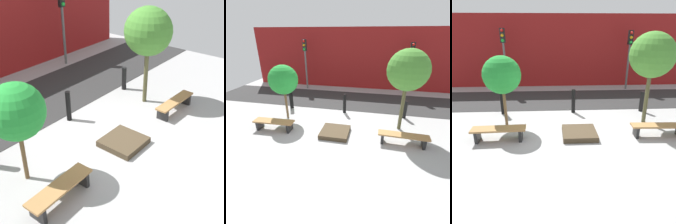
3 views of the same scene
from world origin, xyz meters
TOP-DOWN VIEW (x-y plane):
  - ground_plane at (0.00, 0.00)m, footprint 18.00×18.00m
  - road_strip at (0.00, 3.95)m, footprint 18.00×3.33m
  - building_facade at (0.00, 7.11)m, footprint 16.20×0.50m
  - bench_left at (-2.69, -0.42)m, footprint 1.78×0.54m
  - bench_right at (2.69, -0.42)m, footprint 1.88×0.47m
  - planter_bed at (0.00, -0.22)m, footprint 1.17×1.14m
  - tree_behind_left_bench at (-2.69, 0.83)m, footprint 1.36×1.36m
  - tree_behind_right_bench at (2.69, 0.83)m, footprint 1.63×1.63m
  - bollard_far_left at (-3.05, 2.04)m, footprint 0.20×0.20m
  - bollard_left at (0.00, 2.04)m, footprint 0.17×0.17m
  - bollard_center at (3.05, 2.04)m, footprint 0.19×0.19m
  - traffic_light_west at (-3.61, 5.90)m, footprint 0.28×0.27m
  - traffic_light_mid_west at (3.61, 5.90)m, footprint 0.28×0.27m

SIDE VIEW (x-z plane):
  - ground_plane at x=0.00m, z-range 0.00..0.00m
  - road_strip at x=0.00m, z-range 0.00..0.01m
  - planter_bed at x=0.00m, z-range 0.00..0.18m
  - bench_right at x=2.69m, z-range 0.10..0.54m
  - bench_left at x=-2.69m, z-range 0.10..0.54m
  - bollard_center at x=3.05m, z-range 0.00..0.91m
  - bollard_left at x=0.00m, z-range 0.00..1.04m
  - bollard_far_left at x=-3.05m, z-range 0.00..1.06m
  - tree_behind_left_bench at x=-2.69m, z-range 0.62..3.25m
  - building_facade at x=0.00m, z-range 0.00..4.33m
  - traffic_light_mid_west at x=3.61m, z-range 0.66..4.06m
  - traffic_light_west at x=-3.61m, z-range 0.68..4.20m
  - tree_behind_right_bench at x=2.69m, z-range 0.88..4.30m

